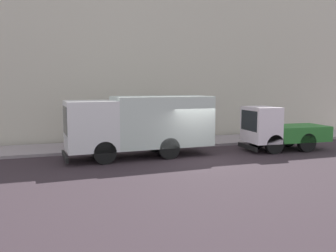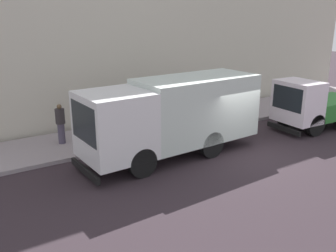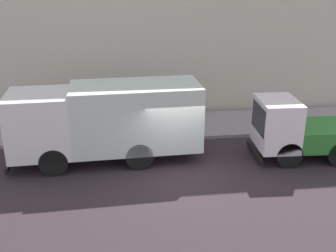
{
  "view_description": "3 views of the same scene",
  "coord_description": "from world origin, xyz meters",
  "px_view_note": "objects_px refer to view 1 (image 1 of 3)",
  "views": [
    {
      "loc": [
        -16.16,
        7.16,
        3.65
      ],
      "look_at": [
        1.19,
        1.3,
        1.57
      ],
      "focal_mm": 38.03,
      "sensor_mm": 36.0,
      "label": 1
    },
    {
      "loc": [
        -10.29,
        10.42,
        5.6
      ],
      "look_at": [
        1.42,
        2.92,
        1.28
      ],
      "focal_mm": 39.43,
      "sensor_mm": 36.0,
      "label": 2
    },
    {
      "loc": [
        -14.13,
        2.16,
        7.35
      ],
      "look_at": [
        1.71,
        0.24,
        1.23
      ],
      "focal_mm": 44.38,
      "sensor_mm": 36.0,
      "label": 3
    }
  ],
  "objects_px": {
    "small_flatbed_truck": "(279,130)",
    "pedestrian_walking": "(67,131)",
    "large_utility_truck": "(141,123)",
    "pedestrian_standing": "(116,130)"
  },
  "relations": [
    {
      "from": "small_flatbed_truck",
      "to": "pedestrian_walking",
      "type": "distance_m",
      "value": 12.04
    },
    {
      "from": "pedestrian_walking",
      "to": "large_utility_truck",
      "type": "bearing_deg",
      "value": 22.61
    },
    {
      "from": "large_utility_truck",
      "to": "pedestrian_standing",
      "type": "bearing_deg",
      "value": 7.9
    },
    {
      "from": "pedestrian_standing",
      "to": "small_flatbed_truck",
      "type": "bearing_deg",
      "value": 32.05
    },
    {
      "from": "pedestrian_standing",
      "to": "large_utility_truck",
      "type": "bearing_deg",
      "value": -21.76
    },
    {
      "from": "small_flatbed_truck",
      "to": "pedestrian_standing",
      "type": "bearing_deg",
      "value": 66.68
    },
    {
      "from": "small_flatbed_truck",
      "to": "pedestrian_walking",
      "type": "bearing_deg",
      "value": 72.54
    },
    {
      "from": "small_flatbed_truck",
      "to": "pedestrian_standing",
      "type": "xyz_separation_m",
      "value": [
        4.11,
        8.48,
        -0.14
      ]
    },
    {
      "from": "large_utility_truck",
      "to": "pedestrian_walking",
      "type": "height_order",
      "value": "large_utility_truck"
    },
    {
      "from": "large_utility_truck",
      "to": "pedestrian_standing",
      "type": "height_order",
      "value": "large_utility_truck"
    }
  ]
}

